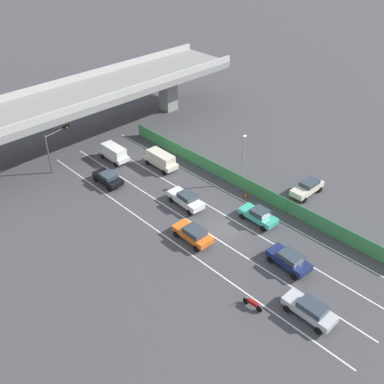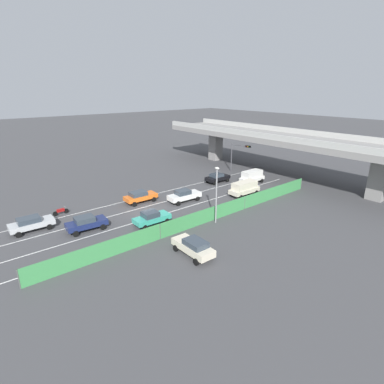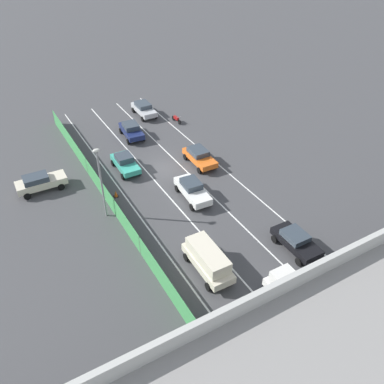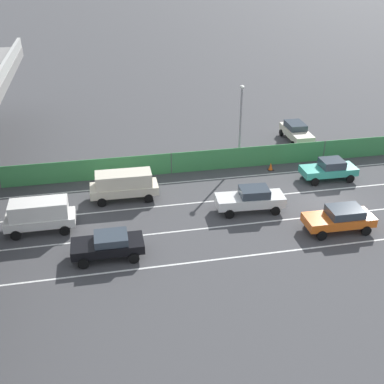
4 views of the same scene
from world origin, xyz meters
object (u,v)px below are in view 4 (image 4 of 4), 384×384
Objects in this scene: car_van_cream at (124,184)px; car_van_white at (40,214)px; car_taxi_teal at (329,169)px; traffic_cone at (271,167)px; car_taxi_orange at (340,218)px; parked_sedan_cream at (296,131)px; car_sedan_white at (251,199)px; car_sedan_black at (108,244)px; street_lamp at (241,117)px.

car_van_white is (-3.26, 5.59, 0.02)m from car_van_cream.
car_taxi_teal reaches higher than traffic_cone.
car_taxi_teal is at bearing -20.56° from car_taxi_orange.
car_sedan_white is at bearing 145.36° from parked_sedan_cream.
car_van_cream is 1.13× the size of car_taxi_teal.
car_sedan_black is 5.66m from car_van_white.
street_lamp reaches higher than car_sedan_white.
car_taxi_orange is (-7.10, -13.18, -0.28)m from car_van_cream.
car_van_cream is 0.73× the size of street_lamp.
car_sedan_black is 0.95× the size of car_taxi_orange.
car_van_cream is 6.47m from car_van_white.
traffic_cone is (5.83, -17.62, -0.89)m from car_van_white.
traffic_cone is (6.07, -3.66, -0.62)m from car_sedan_white.
car_sedan_black is at bearing 130.62° from parked_sedan_cream.
parked_sedan_cream is 7.11× the size of traffic_cone.
car_van_cream is at bearing 90.15° from car_taxi_teal.
traffic_cone is at bearing -54.29° from car_sedan_black.
car_van_cream reaches higher than car_sedan_black.
parked_sedan_cream is 0.69× the size of street_lamp.
street_lamp is (4.29, -9.83, 2.90)m from car_van_cream.
car_van_white reaches higher than car_van_cream.
traffic_cone is at bearing 141.89° from parked_sedan_cream.
parked_sedan_cream is (15.44, -18.00, 0.08)m from car_sedan_black.
street_lamp is at bearing -10.59° from car_sedan_white.
parked_sedan_cream is at bearing -38.11° from traffic_cone.
car_sedan_white is 0.72× the size of street_lamp.
car_van_white is at bearing 116.10° from street_lamp.
car_van_cream is 15.86m from car_taxi_teal.
car_van_white is 0.95× the size of parked_sedan_cream.
car_sedan_black is at bearing 135.31° from street_lamp.
car_sedan_white is 1.12× the size of car_taxi_teal.
car_taxi_orange is at bearing 167.76° from parked_sedan_cream.
car_sedan_white is 1.13× the size of car_sedan_black.
car_taxi_teal is 21.70m from car_van_white.
car_van_white reaches higher than parked_sedan_cream.
traffic_cone is at bearing 56.57° from car_taxi_teal.
car_van_cream is (3.50, 8.37, 0.25)m from car_sedan_white.
car_sedan_white reaches higher than parked_sedan_cream.
car_sedan_white is at bearing 148.92° from traffic_cone.
car_taxi_orange is 9.75m from traffic_cone.
traffic_cone is (9.67, 1.15, -0.59)m from car_taxi_orange.
traffic_cone is (2.57, -12.03, -0.88)m from car_van_cream.
car_sedan_white reaches higher than traffic_cone.
car_van_white is (3.84, 18.77, 0.30)m from car_taxi_orange.
car_van_white is 24.95m from parked_sedan_cream.
street_lamp is (-4.01, 6.69, 3.14)m from parked_sedan_cream.
car_van_cream is (7.14, -1.48, 0.33)m from car_sedan_black.
car_sedan_white reaches higher than car_taxi_orange.
car_van_cream is at bearing 61.69° from car_taxi_orange.
traffic_cone is at bearing 6.79° from car_taxi_orange.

